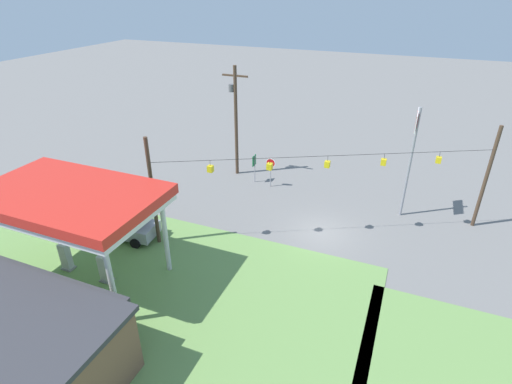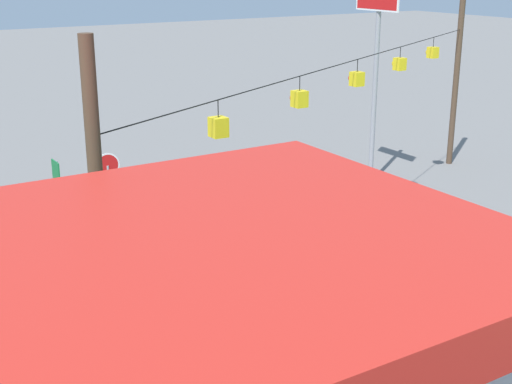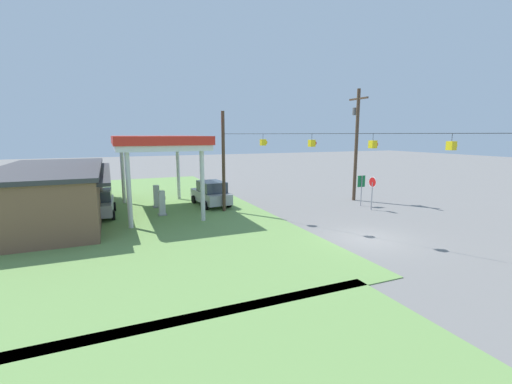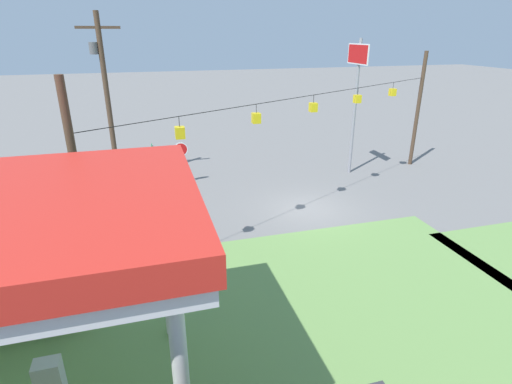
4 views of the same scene
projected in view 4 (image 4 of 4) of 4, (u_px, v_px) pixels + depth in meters
ground_plane at (308, 209)px, 19.97m from camera, size 160.00×160.00×0.00m
car_at_pumps_front at (9, 294)px, 11.85m from camera, size 4.59×2.42×1.96m
stop_sign_roadside at (181, 154)px, 22.56m from camera, size 0.80×0.08×2.50m
stop_sign_overhead at (356, 80)px, 23.13m from camera, size 0.22×2.25×7.95m
route_sign at (153, 157)px, 22.47m from camera, size 0.10×0.70×2.40m
utility_pole_main at (106, 93)px, 21.56m from camera, size 2.20×0.44×9.27m
signal_span_gantry at (312, 130)px, 18.49m from camera, size 19.23×10.24×7.20m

